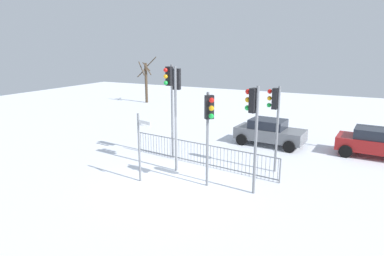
{
  "coord_description": "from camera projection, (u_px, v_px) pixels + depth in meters",
  "views": [
    {
      "loc": [
        6.47,
        -11.53,
        5.51
      ],
      "look_at": [
        -0.66,
        2.59,
        1.66
      ],
      "focal_mm": 31.75,
      "sensor_mm": 36.0,
      "label": 1
    }
  ],
  "objects": [
    {
      "name": "car_red_trailing",
      "position": [
        377.0,
        142.0,
        17.08
      ],
      "size": [
        3.91,
        2.14,
        1.47
      ],
      "rotation": [
        0.0,
        0.0,
        -0.07
      ],
      "color": "maroon",
      "rests_on": "ground"
    },
    {
      "name": "traffic_light_rear_right",
      "position": [
        170.0,
        91.0,
        16.29
      ],
      "size": [
        0.36,
        0.56,
        4.65
      ],
      "rotation": [
        0.0,
        0.0,
        2.91
      ],
      "color": "slate",
      "rests_on": "ground"
    },
    {
      "name": "bare_tree_left",
      "position": [
        146.0,
        80.0,
        33.32
      ],
      "size": [
        1.54,
        1.48,
        4.48
      ],
      "color": "#473828",
      "rests_on": "ground"
    },
    {
      "name": "ground_plane",
      "position": [
        178.0,
        182.0,
        14.13
      ],
      "size": [
        60.0,
        60.0,
        0.0
      ],
      "primitive_type": "plane",
      "color": "white"
    },
    {
      "name": "traffic_light_mid_right",
      "position": [
        275.0,
        110.0,
        14.68
      ],
      "size": [
        0.57,
        0.32,
        3.84
      ],
      "rotation": [
        0.0,
        0.0,
        1.56
      ],
      "color": "slate",
      "rests_on": "ground"
    },
    {
      "name": "traffic_light_mid_left",
      "position": [
        253.0,
        115.0,
        12.4
      ],
      "size": [
        0.56,
        0.37,
        4.13
      ],
      "rotation": [
        0.0,
        0.0,
        1.31
      ],
      "color": "slate",
      "rests_on": "ground"
    },
    {
      "name": "pedestrian_guard_railing",
      "position": [
        200.0,
        154.0,
        15.95
      ],
      "size": [
        7.73,
        1.05,
        1.07
      ],
      "rotation": [
        0.0,
        0.0,
        -0.13
      ],
      "color": "slate",
      "rests_on": "ground"
    },
    {
      "name": "car_grey_far",
      "position": [
        269.0,
        132.0,
        19.2
      ],
      "size": [
        3.92,
        2.18,
        1.47
      ],
      "rotation": [
        0.0,
        0.0,
        -0.08
      ],
      "color": "slate",
      "rests_on": "ground"
    },
    {
      "name": "traffic_light_rear_left",
      "position": [
        209.0,
        119.0,
        12.93
      ],
      "size": [
        0.46,
        0.47,
        3.8
      ],
      "rotation": [
        0.0,
        0.0,
        3.9
      ],
      "color": "slate",
      "rests_on": "ground"
    },
    {
      "name": "traffic_light_foreground_left",
      "position": [
        177.0,
        95.0,
        14.71
      ],
      "size": [
        0.35,
        0.56,
        4.66
      ],
      "rotation": [
        0.0,
        0.0,
        0.16
      ],
      "color": "slate",
      "rests_on": "ground"
    },
    {
      "name": "direction_sign_post",
      "position": [
        140.0,
        144.0,
        13.78
      ],
      "size": [
        0.76,
        0.27,
        2.88
      ],
      "rotation": [
        0.0,
        0.0,
        -0.29
      ],
      "color": "slate",
      "rests_on": "ground"
    }
  ]
}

